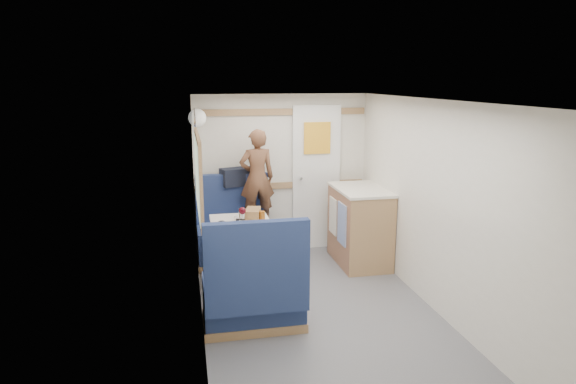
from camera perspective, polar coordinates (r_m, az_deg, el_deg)
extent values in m
plane|color=#515156|center=(4.76, 4.54, -14.83)|extent=(4.50, 4.50, 0.00)
plane|color=silver|center=(4.24, 5.01, 9.97)|extent=(4.50, 4.50, 0.00)
cube|color=silver|center=(6.53, -0.75, 2.06)|extent=(2.20, 0.02, 2.00)
cube|color=silver|center=(4.23, -9.74, -3.94)|extent=(0.02, 4.50, 2.00)
cube|color=silver|center=(4.81, 17.45, -2.32)|extent=(0.02, 4.50, 2.00)
cube|color=#8C5A3F|center=(6.54, -0.71, 0.74)|extent=(2.15, 0.02, 0.08)
cube|color=#8C5A3F|center=(6.42, -0.73, 8.90)|extent=(2.15, 0.02, 0.08)
cube|color=#98A68D|center=(5.15, -10.01, 1.86)|extent=(0.04, 1.30, 0.72)
cube|color=white|center=(6.61, 3.14, 1.56)|extent=(0.62, 0.04, 1.86)
cube|color=yellow|center=(6.50, 3.26, 6.01)|extent=(0.34, 0.03, 0.40)
cylinder|color=silver|center=(6.51, 1.38, 1.58)|extent=(0.04, 0.10, 0.04)
cube|color=white|center=(5.30, -5.12, -3.80)|extent=(0.62, 0.92, 0.04)
cylinder|color=silver|center=(5.41, -5.05, -7.36)|extent=(0.08, 0.08, 0.66)
cylinder|color=silver|center=(5.53, -4.98, -10.63)|extent=(0.36, 0.36, 0.03)
cube|color=navy|center=(6.20, -5.88, -5.97)|extent=(0.88, 0.50, 0.45)
cube|color=navy|center=(6.35, -6.22, -1.54)|extent=(0.88, 0.10, 0.80)
cube|color=#8C5A3F|center=(6.26, -5.84, -7.58)|extent=(0.90, 0.52, 0.08)
cube|color=navy|center=(4.72, -3.88, -12.04)|extent=(0.88, 0.50, 0.45)
cube|color=navy|center=(4.30, -3.46, -8.42)|extent=(0.88, 0.10, 0.80)
cube|color=#8C5A3F|center=(4.80, -3.85, -14.05)|extent=(0.90, 0.52, 0.08)
cube|color=#8C5A3F|center=(6.34, -6.30, 0.56)|extent=(0.90, 0.14, 0.04)
sphere|color=white|center=(5.93, -10.05, 8.12)|extent=(0.20, 0.20, 0.20)
cube|color=#8C5A3F|center=(6.21, 7.96, -3.83)|extent=(0.54, 0.90, 0.90)
cube|color=silver|center=(6.10, 8.09, 0.27)|extent=(0.56, 0.92, 0.03)
cube|color=#5972B2|center=(5.93, 6.01, -3.56)|extent=(0.01, 0.30, 0.48)
cube|color=silver|center=(6.26, 5.03, -2.67)|extent=(0.01, 0.28, 0.44)
imported|color=brown|center=(6.12, -3.46, 1.60)|extent=(0.44, 0.31, 1.16)
cube|color=black|center=(6.32, -5.45, 1.72)|extent=(0.49, 0.33, 0.21)
cube|color=silver|center=(5.07, -4.42, -4.21)|extent=(0.28, 0.34, 0.02)
sphere|color=#D44F09|center=(5.06, -2.26, -3.70)|extent=(0.07, 0.07, 0.07)
cube|color=#E5DB84|center=(5.03, -5.22, -4.04)|extent=(0.11, 0.09, 0.03)
cylinder|color=white|center=(5.34, -5.07, -3.42)|extent=(0.06, 0.06, 0.01)
cylinder|color=white|center=(5.33, -5.08, -2.88)|extent=(0.01, 0.01, 0.10)
sphere|color=#420710|center=(5.31, -5.10, -2.10)|extent=(0.08, 0.08, 0.08)
cylinder|color=white|center=(5.01, -7.36, -3.91)|extent=(0.07, 0.07, 0.12)
cylinder|color=white|center=(5.46, -5.08, -2.43)|extent=(0.08, 0.08, 0.12)
cylinder|color=#8C4B14|center=(5.41, -2.90, -2.66)|extent=(0.06, 0.06, 0.10)
cylinder|color=black|center=(5.19, -5.64, -3.43)|extent=(0.03, 0.03, 0.09)
cylinder|color=silver|center=(5.31, -5.87, -3.09)|extent=(0.03, 0.03, 0.08)
cube|color=brown|center=(5.47, -3.92, -2.45)|extent=(0.20, 0.29, 0.11)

